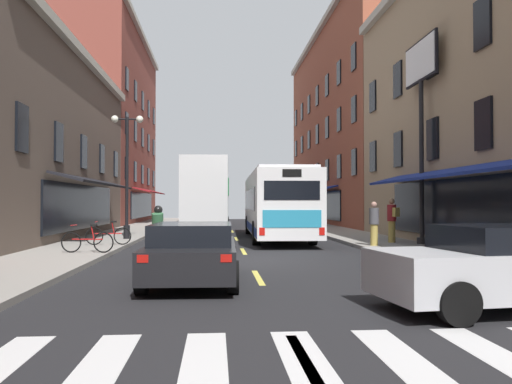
{
  "coord_description": "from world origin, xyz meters",
  "views": [
    {
      "loc": [
        -0.98,
        -15.57,
        1.74
      ],
      "look_at": [
        0.72,
        6.45,
        2.2
      ],
      "focal_mm": 36.43,
      "sensor_mm": 36.0,
      "label": 1
    }
  ],
  "objects_px": {
    "box_truck": "(207,196)",
    "motorcycle_rider": "(158,237)",
    "pedestrian_near": "(392,219)",
    "pedestrian_mid": "(374,223)",
    "transit_bus": "(276,204)",
    "bicycle_near": "(87,241)",
    "bicycle_mid": "(109,235)",
    "sedan_far": "(193,251)",
    "sedan_mid": "(212,217)",
    "street_lamp_twin": "(127,171)",
    "sedan_near": "(509,266)",
    "billboard_sign": "(421,87)"
  },
  "relations": [
    {
      "from": "bicycle_near",
      "to": "street_lamp_twin",
      "type": "distance_m",
      "value": 7.0
    },
    {
      "from": "pedestrian_near",
      "to": "pedestrian_mid",
      "type": "relative_size",
      "value": 1.08
    },
    {
      "from": "box_truck",
      "to": "billboard_sign",
      "type": "bearing_deg",
      "value": -48.12
    },
    {
      "from": "billboard_sign",
      "to": "pedestrian_near",
      "type": "xyz_separation_m",
      "value": [
        -0.94,
        0.72,
        -5.21
      ]
    },
    {
      "from": "pedestrian_near",
      "to": "sedan_far",
      "type": "bearing_deg",
      "value": -156.45
    },
    {
      "from": "box_truck",
      "to": "bicycle_mid",
      "type": "bearing_deg",
      "value": -111.34
    },
    {
      "from": "motorcycle_rider",
      "to": "street_lamp_twin",
      "type": "relative_size",
      "value": 0.38
    },
    {
      "from": "box_truck",
      "to": "bicycle_mid",
      "type": "height_order",
      "value": "box_truck"
    },
    {
      "from": "transit_bus",
      "to": "sedan_near",
      "type": "xyz_separation_m",
      "value": [
        1.89,
        -16.69,
        -0.96
      ]
    },
    {
      "from": "sedan_near",
      "to": "bicycle_mid",
      "type": "relative_size",
      "value": 2.61
    },
    {
      "from": "motorcycle_rider",
      "to": "bicycle_near",
      "type": "distance_m",
      "value": 2.72
    },
    {
      "from": "motorcycle_rider",
      "to": "street_lamp_twin",
      "type": "distance_m",
      "value": 8.45
    },
    {
      "from": "pedestrian_near",
      "to": "bicycle_mid",
      "type": "bearing_deg",
      "value": 155.38
    },
    {
      "from": "motorcycle_rider",
      "to": "bicycle_mid",
      "type": "xyz_separation_m",
      "value": [
        -2.35,
        4.43,
        -0.21
      ]
    },
    {
      "from": "billboard_sign",
      "to": "street_lamp_twin",
      "type": "bearing_deg",
      "value": 162.54
    },
    {
      "from": "transit_bus",
      "to": "pedestrian_near",
      "type": "relative_size",
      "value": 6.86
    },
    {
      "from": "billboard_sign",
      "to": "bicycle_mid",
      "type": "relative_size",
      "value": 4.67
    },
    {
      "from": "sedan_mid",
      "to": "pedestrian_near",
      "type": "relative_size",
      "value": 2.7
    },
    {
      "from": "sedan_near",
      "to": "bicycle_near",
      "type": "bearing_deg",
      "value": 135.03
    },
    {
      "from": "street_lamp_twin",
      "to": "transit_bus",
      "type": "bearing_deg",
      "value": 11.08
    },
    {
      "from": "pedestrian_mid",
      "to": "pedestrian_near",
      "type": "bearing_deg",
      "value": -166.83
    },
    {
      "from": "sedan_far",
      "to": "street_lamp_twin",
      "type": "xyz_separation_m",
      "value": [
        -3.46,
        11.98,
        2.51
      ]
    },
    {
      "from": "box_truck",
      "to": "bicycle_near",
      "type": "xyz_separation_m",
      "value": [
        -3.59,
        -12.23,
        -1.61
      ]
    },
    {
      "from": "sedan_mid",
      "to": "bicycle_near",
      "type": "bearing_deg",
      "value": -100.25
    },
    {
      "from": "sedan_mid",
      "to": "transit_bus",
      "type": "bearing_deg",
      "value": -76.75
    },
    {
      "from": "bicycle_near",
      "to": "bicycle_mid",
      "type": "bearing_deg",
      "value": 89.46
    },
    {
      "from": "bicycle_mid",
      "to": "bicycle_near",
      "type": "bearing_deg",
      "value": -90.54
    },
    {
      "from": "sedan_mid",
      "to": "motorcycle_rider",
      "type": "relative_size",
      "value": 2.32
    },
    {
      "from": "sedan_near",
      "to": "street_lamp_twin",
      "type": "distance_m",
      "value": 17.84
    },
    {
      "from": "sedan_near",
      "to": "motorcycle_rider",
      "type": "xyz_separation_m",
      "value": [
        -6.51,
        7.58,
        -0.0
      ]
    },
    {
      "from": "billboard_sign",
      "to": "box_truck",
      "type": "bearing_deg",
      "value": 131.88
    },
    {
      "from": "billboard_sign",
      "to": "pedestrian_mid",
      "type": "distance_m",
      "value": 5.76
    },
    {
      "from": "street_lamp_twin",
      "to": "sedan_near",
      "type": "bearing_deg",
      "value": -60.32
    },
    {
      "from": "transit_bus",
      "to": "box_truck",
      "type": "relative_size",
      "value": 1.54
    },
    {
      "from": "sedan_near",
      "to": "sedan_mid",
      "type": "height_order",
      "value": "sedan_mid"
    },
    {
      "from": "transit_bus",
      "to": "box_truck",
      "type": "height_order",
      "value": "box_truck"
    },
    {
      "from": "bicycle_mid",
      "to": "transit_bus",
      "type": "bearing_deg",
      "value": 33.89
    },
    {
      "from": "transit_bus",
      "to": "street_lamp_twin",
      "type": "bearing_deg",
      "value": -168.92
    },
    {
      "from": "box_truck",
      "to": "sedan_far",
      "type": "xyz_separation_m",
      "value": [
        0.02,
        -17.75,
        -1.44
      ]
    },
    {
      "from": "street_lamp_twin",
      "to": "pedestrian_mid",
      "type": "bearing_deg",
      "value": -24.19
    },
    {
      "from": "bicycle_mid",
      "to": "pedestrian_mid",
      "type": "height_order",
      "value": "pedestrian_mid"
    },
    {
      "from": "pedestrian_mid",
      "to": "street_lamp_twin",
      "type": "bearing_deg",
      "value": -60.8
    },
    {
      "from": "box_truck",
      "to": "sedan_near",
      "type": "height_order",
      "value": "box_truck"
    },
    {
      "from": "box_truck",
      "to": "motorcycle_rider",
      "type": "xyz_separation_m",
      "value": [
        -1.2,
        -13.53,
        -1.4
      ]
    },
    {
      "from": "pedestrian_near",
      "to": "pedestrian_mid",
      "type": "bearing_deg",
      "value": -156.33
    },
    {
      "from": "sedan_mid",
      "to": "sedan_far",
      "type": "relative_size",
      "value": 1.03
    },
    {
      "from": "box_truck",
      "to": "pedestrian_mid",
      "type": "distance_m",
      "value": 12.12
    },
    {
      "from": "billboard_sign",
      "to": "sedan_far",
      "type": "bearing_deg",
      "value": -136.1
    },
    {
      "from": "sedan_near",
      "to": "bicycle_mid",
      "type": "height_order",
      "value": "sedan_near"
    },
    {
      "from": "motorcycle_rider",
      "to": "bicycle_near",
      "type": "relative_size",
      "value": 1.21
    }
  ]
}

